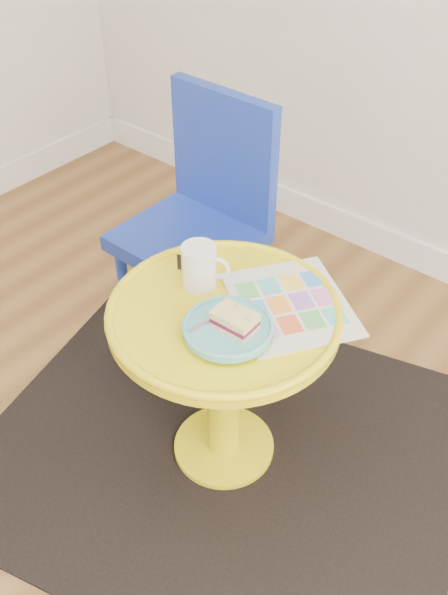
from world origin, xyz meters
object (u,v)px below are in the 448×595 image
Objects in this scene: mug at (200,265)px; plate at (228,329)px; side_table at (224,355)px; chair at (202,215)px; newspaper at (290,304)px.

plate is at bearing -51.45° from mug.
chair reaches higher than side_table.
side_table is 2.71× the size of plate.
mug is (0.25, -0.29, 0.11)m from chair.
newspaper is at bearing 75.01° from plate.
side_table is 1.79× the size of newspaper.
plate is (0.42, -0.39, 0.07)m from chair.
mug is 0.58× the size of plate.
chair reaches higher than newspaper.
chair is 0.52m from newspaper.
plate is (-0.05, -0.17, 0.02)m from newspaper.
chair is at bearing 137.11° from side_table.
newspaper is 0.18m from plate.
newspaper is at bearing -24.45° from chair.
chair is at bearing -170.58° from newspaper.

